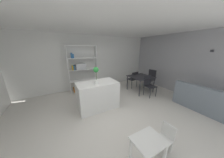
% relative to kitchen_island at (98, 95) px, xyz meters
% --- Properties ---
extents(ground_plane, '(10.09, 10.09, 0.00)m').
position_rel_kitchen_island_xyz_m(ground_plane, '(0.15, -0.58, -0.46)').
color(ground_plane, beige).
extents(ceiling_slab, '(7.33, 5.42, 0.06)m').
position_rel_kitchen_island_xyz_m(ceiling_slab, '(0.15, -0.58, 2.24)').
color(ceiling_slab, white).
rests_on(ceiling_slab, ground_plane).
extents(back_partition, '(7.33, 0.06, 2.68)m').
position_rel_kitchen_island_xyz_m(back_partition, '(0.15, 2.10, 0.87)').
color(back_partition, silver).
rests_on(back_partition, ground_plane).
extents(right_partition_gray, '(0.06, 5.42, 2.68)m').
position_rel_kitchen_island_xyz_m(right_partition_gray, '(3.79, -0.58, 0.87)').
color(right_partition_gray, '#9E9EA3').
rests_on(right_partition_gray, ground_plane).
extents(kitchen_island, '(1.33, 0.78, 0.93)m').
position_rel_kitchen_island_xyz_m(kitchen_island, '(0.00, 0.00, 0.00)').
color(kitchen_island, white).
rests_on(kitchen_island, ground_plane).
extents(potted_plant_on_island, '(0.17, 0.17, 0.54)m').
position_rel_kitchen_island_xyz_m(potted_plant_on_island, '(-0.06, -0.13, 0.78)').
color(potted_plant_on_island, white).
rests_on(potted_plant_on_island, kitchen_island).
extents(open_bookshelf, '(1.32, 0.33, 2.15)m').
position_rel_kitchen_island_xyz_m(open_bookshelf, '(-0.12, 1.75, 0.64)').
color(open_bookshelf, white).
rests_on(open_bookshelf, ground_plane).
extents(child_table, '(0.54, 0.44, 0.51)m').
position_rel_kitchen_island_xyz_m(child_table, '(0.11, -2.15, -0.05)').
color(child_table, white).
rests_on(child_table, ground_plane).
extents(child_chair_right, '(0.28, 0.28, 0.58)m').
position_rel_kitchen_island_xyz_m(child_chair_right, '(0.62, -2.14, -0.15)').
color(child_chair_right, silver).
rests_on(child_chair_right, ground_plane).
extents(dining_table, '(1.00, 0.99, 0.75)m').
position_rel_kitchen_island_xyz_m(dining_table, '(2.34, 0.38, 0.21)').
color(dining_table, '#232328').
rests_on(dining_table, ground_plane).
extents(dining_chair_far, '(0.49, 0.47, 0.86)m').
position_rel_kitchen_island_xyz_m(dining_chair_far, '(2.35, 0.91, 0.05)').
color(dining_chair_far, '#232328').
rests_on(dining_chair_far, ground_plane).
extents(dining_chair_window_side, '(0.45, 0.45, 0.98)m').
position_rel_kitchen_island_xyz_m(dining_chair_window_side, '(3.06, 0.39, 0.11)').
color(dining_chair_window_side, '#232328').
rests_on(dining_chair_window_side, ground_plane).
extents(dining_chair_near, '(0.42, 0.44, 0.88)m').
position_rel_kitchen_island_xyz_m(dining_chair_near, '(2.34, -0.14, 0.06)').
color(dining_chair_near, '#232328').
rests_on(dining_chair_near, ground_plane).
extents(sofa, '(0.83, 2.08, 0.86)m').
position_rel_kitchen_island_xyz_m(sofa, '(3.09, -2.06, -0.17)').
color(sofa, slate).
rests_on(sofa, ground_plane).
extents(wall_sconce_back, '(0.08, 0.08, 0.08)m').
position_rel_kitchen_island_xyz_m(wall_sconce_back, '(3.71, -1.51, 1.47)').
color(wall_sconce_back, '#333338').
rests_on(wall_sconce_back, ground_plane).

